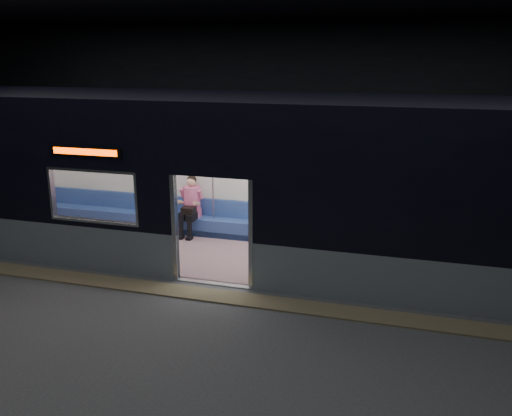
% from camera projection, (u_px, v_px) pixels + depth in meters
% --- Properties ---
extents(station_floor, '(24.00, 14.00, 0.01)m').
position_uv_depth(station_floor, '(192.00, 309.00, 9.13)').
color(station_floor, '#47494C').
rests_on(station_floor, ground).
extents(station_envelope, '(24.00, 14.00, 5.00)m').
position_uv_depth(station_envelope, '(184.00, 87.00, 8.11)').
color(station_envelope, black).
rests_on(station_envelope, station_floor).
extents(tactile_strip, '(22.80, 0.50, 0.03)m').
position_uv_depth(tactile_strip, '(204.00, 294.00, 9.63)').
color(tactile_strip, '#8C7F59').
rests_on(tactile_strip, station_floor).
extents(metro_car, '(18.00, 3.04, 3.35)m').
position_uv_depth(metro_car, '(237.00, 171.00, 10.96)').
color(metro_car, gray).
rests_on(metro_car, station_floor).
extents(passenger, '(0.41, 0.70, 1.40)m').
position_uv_depth(passenger, '(191.00, 202.00, 12.57)').
color(passenger, black).
rests_on(passenger, metro_car).
extents(handbag, '(0.35, 0.32, 0.15)m').
position_uv_depth(handbag, '(189.00, 210.00, 12.38)').
color(handbag, black).
rests_on(handbag, passenger).
extents(transit_map, '(1.04, 0.03, 0.67)m').
position_uv_depth(transit_map, '(466.00, 188.00, 11.07)').
color(transit_map, white).
rests_on(transit_map, metro_car).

